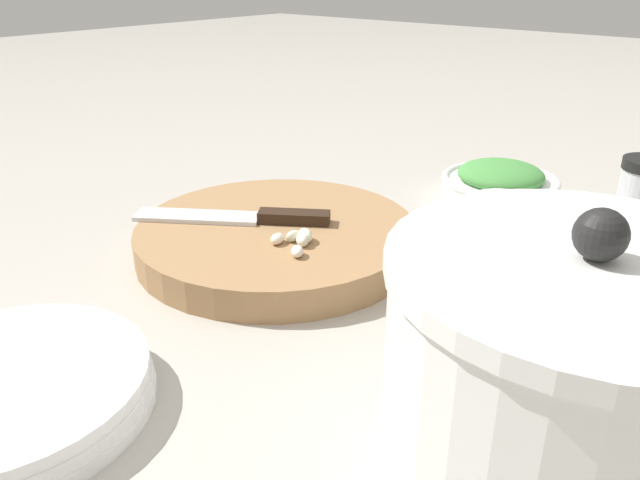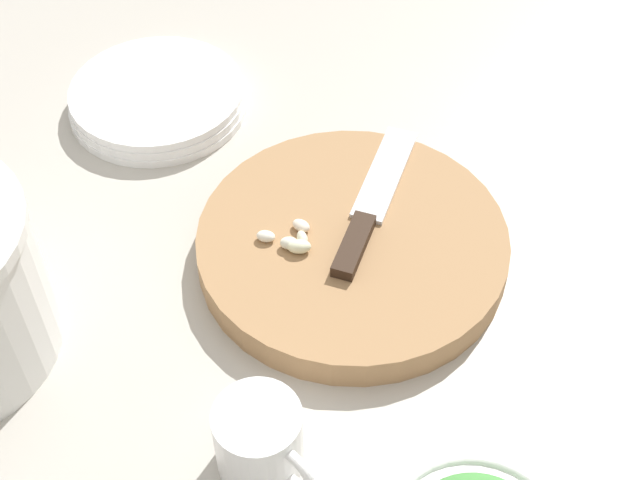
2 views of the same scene
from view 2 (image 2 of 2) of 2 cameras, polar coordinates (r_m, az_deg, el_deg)
ground_plane at (r=0.86m, az=-3.75°, el=-4.80°), size 5.00×5.00×0.00m
cutting_board at (r=0.89m, az=2.08°, el=-0.38°), size 0.31×0.31×0.03m
chef_knife at (r=0.90m, az=3.25°, el=2.12°), size 0.15×0.20×0.01m
garlic_cloves at (r=0.87m, az=-1.79°, el=0.06°), size 0.06×0.06×0.01m
coffee_mug at (r=0.75m, az=-3.82°, el=-12.69°), size 0.10×0.07×0.07m
plate_stack at (r=1.08m, az=-10.35°, el=8.92°), size 0.21×0.21×0.03m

